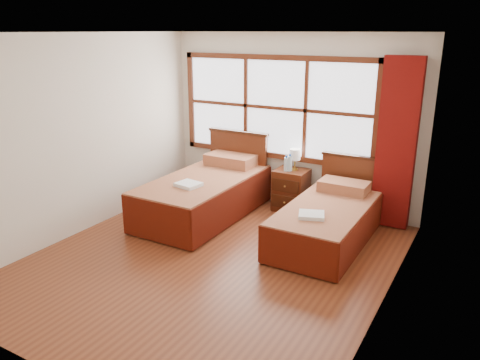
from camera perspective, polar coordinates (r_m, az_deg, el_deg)
The scene contains 15 objects.
floor at distance 5.68m, azimuth -3.58°, elevation -9.72°, with size 4.50×4.50×0.00m, color brown.
ceiling at distance 5.04m, azimuth -4.18°, elevation 17.52°, with size 4.50×4.50×0.00m, color white.
wall_back at distance 7.14m, azimuth 6.21°, elevation 7.05°, with size 4.00×4.00×0.00m, color silver.
wall_left at distance 6.51m, azimuth -18.78°, elevation 5.14°, with size 4.50×4.50×0.00m, color silver.
wall_right at distance 4.46m, azimuth 18.09°, elevation -0.32°, with size 4.50×4.50×0.00m, color silver.
window at distance 7.18m, azimuth 4.30°, elevation 8.77°, with size 3.16×0.06×1.56m.
curtain at distance 6.57m, azimuth 18.56°, elevation 4.12°, with size 0.50×0.16×2.30m, color maroon.
bed_left at distance 6.90m, azimuth -4.16°, elevation -1.60°, with size 1.12×2.18×1.10m.
bed_right at distance 6.14m, azimuth 10.64°, elevation -4.88°, with size 0.97×1.99×0.94m.
nightstand at distance 7.11m, azimuth 6.23°, elevation -1.22°, with size 0.47×0.47×0.63m.
towels_left at distance 6.42m, azimuth -6.30°, elevation -0.55°, with size 0.35×0.32×0.05m.
towels_right at distance 5.64m, azimuth 8.70°, elevation -4.24°, with size 0.37×0.35×0.05m.
lamp at distance 6.98m, azimuth 6.72°, elevation 3.03°, with size 0.16×0.16×0.32m.
bottle_near at distance 6.93m, azimuth 5.64°, elevation 1.94°, with size 0.06×0.06×0.23m.
bottle_far at distance 6.94m, azimuth 6.07°, elevation 2.04°, with size 0.07×0.07×0.26m.
Camera 1 is at (2.80, -4.19, 2.62)m, focal length 35.00 mm.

